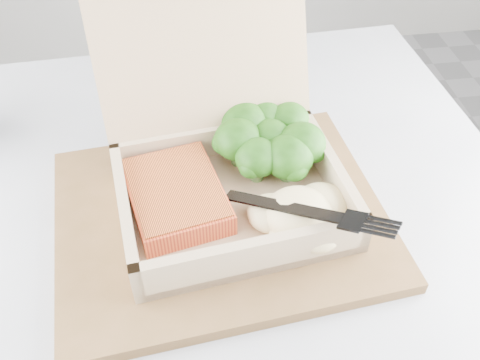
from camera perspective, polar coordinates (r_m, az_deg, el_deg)
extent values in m
cube|color=#ACAEB6|center=(0.54, -6.64, -8.83)|extent=(0.80, 0.80, 0.03)
cube|color=brown|center=(0.54, -2.12, -3.90)|extent=(0.35, 0.29, 0.01)
cube|color=tan|center=(0.54, -0.78, -2.88)|extent=(0.24, 0.19, 0.01)
cube|color=tan|center=(0.52, -12.05, -3.76)|extent=(0.03, 0.17, 0.04)
cube|color=tan|center=(0.55, 9.71, 0.49)|extent=(0.03, 0.17, 0.04)
cube|color=tan|center=(0.47, 1.65, -8.28)|extent=(0.22, 0.04, 0.04)
cube|color=tan|center=(0.58, -2.80, 3.87)|extent=(0.22, 0.04, 0.04)
cube|color=tan|center=(0.55, -4.02, 13.77)|extent=(0.22, 0.10, 0.16)
cube|color=#D35B29|center=(0.53, -6.86, -1.69)|extent=(0.11, 0.13, 0.02)
ellipsoid|color=beige|center=(0.50, 6.28, -3.52)|extent=(0.10, 0.09, 0.04)
cube|color=black|center=(0.51, -1.58, -0.26)|extent=(0.10, 0.08, 0.03)
cube|color=black|center=(0.48, 7.34, -3.99)|extent=(0.05, 0.05, 0.02)
cube|color=white|center=(0.67, -1.78, 6.71)|extent=(0.10, 0.15, 0.00)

